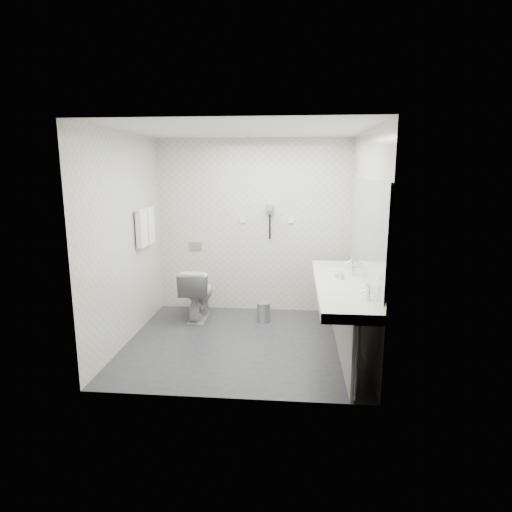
# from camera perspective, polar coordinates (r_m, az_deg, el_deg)

# --- Properties ---
(floor) EXTENTS (2.80, 2.80, 0.00)m
(floor) POSITION_cam_1_polar(r_m,az_deg,el_deg) (5.38, -1.77, -11.31)
(floor) COLOR #2B2B31
(floor) RESTS_ON ground
(ceiling) EXTENTS (2.80, 2.80, 0.00)m
(ceiling) POSITION_cam_1_polar(r_m,az_deg,el_deg) (4.97, -1.96, 16.26)
(ceiling) COLOR silver
(ceiling) RESTS_ON wall_back
(wall_back) EXTENTS (2.80, 0.00, 2.80)m
(wall_back) POSITION_cam_1_polar(r_m,az_deg,el_deg) (6.31, -0.41, 3.90)
(wall_back) COLOR beige
(wall_back) RESTS_ON floor
(wall_front) EXTENTS (2.80, 0.00, 2.80)m
(wall_front) POSITION_cam_1_polar(r_m,az_deg,el_deg) (3.77, -4.28, -1.40)
(wall_front) COLOR beige
(wall_front) RESTS_ON floor
(wall_left) EXTENTS (0.00, 2.60, 2.60)m
(wall_left) POSITION_cam_1_polar(r_m,az_deg,el_deg) (5.38, -16.83, 2.07)
(wall_left) COLOR beige
(wall_left) RESTS_ON floor
(wall_right) EXTENTS (0.00, 2.60, 2.60)m
(wall_right) POSITION_cam_1_polar(r_m,az_deg,el_deg) (5.05, 14.11, 1.62)
(wall_right) COLOR beige
(wall_right) RESTS_ON floor
(vanity_counter) EXTENTS (0.55, 2.20, 0.10)m
(vanity_counter) POSITION_cam_1_polar(r_m,az_deg,el_deg) (4.92, 11.03, -3.88)
(vanity_counter) COLOR silver
(vanity_counter) RESTS_ON floor
(vanity_panel) EXTENTS (0.03, 2.15, 0.75)m
(vanity_panel) POSITION_cam_1_polar(r_m,az_deg,el_deg) (5.05, 11.12, -8.53)
(vanity_panel) COLOR gray
(vanity_panel) RESTS_ON floor
(vanity_post_near) EXTENTS (0.06, 0.06, 0.75)m
(vanity_post_near) POSITION_cam_1_polar(r_m,az_deg,el_deg) (4.10, 13.03, -13.52)
(vanity_post_near) COLOR silver
(vanity_post_near) RESTS_ON floor
(vanity_post_far) EXTENTS (0.06, 0.06, 0.75)m
(vanity_post_far) POSITION_cam_1_polar(r_m,az_deg,el_deg) (6.04, 10.43, -5.15)
(vanity_post_far) COLOR silver
(vanity_post_far) RESTS_ON floor
(mirror) EXTENTS (0.02, 2.20, 1.05)m
(mirror) POSITION_cam_1_polar(r_m,az_deg,el_deg) (4.83, 14.40, 3.55)
(mirror) COLOR #B2BCC6
(mirror) RESTS_ON wall_right
(basin_near) EXTENTS (0.40, 0.31, 0.05)m
(basin_near) POSITION_cam_1_polar(r_m,az_deg,el_deg) (4.29, 11.89, -5.74)
(basin_near) COLOR silver
(basin_near) RESTS_ON vanity_counter
(basin_far) EXTENTS (0.40, 0.31, 0.05)m
(basin_far) POSITION_cam_1_polar(r_m,az_deg,el_deg) (5.54, 10.39, -1.74)
(basin_far) COLOR silver
(basin_far) RESTS_ON vanity_counter
(faucet_near) EXTENTS (0.04, 0.04, 0.15)m
(faucet_near) POSITION_cam_1_polar(r_m,az_deg,el_deg) (4.29, 14.54, -4.60)
(faucet_near) COLOR silver
(faucet_near) RESTS_ON vanity_counter
(faucet_far) EXTENTS (0.04, 0.04, 0.15)m
(faucet_far) POSITION_cam_1_polar(r_m,az_deg,el_deg) (5.54, 12.43, -0.87)
(faucet_far) COLOR silver
(faucet_far) RESTS_ON vanity_counter
(soap_bottle_a) EXTENTS (0.06, 0.06, 0.10)m
(soap_bottle_a) POSITION_cam_1_polar(r_m,az_deg,el_deg) (5.00, 11.23, -2.47)
(soap_bottle_a) COLOR white
(soap_bottle_a) RESTS_ON vanity_counter
(soap_bottle_b) EXTENTS (0.09, 0.09, 0.08)m
(soap_bottle_b) POSITION_cam_1_polar(r_m,az_deg,el_deg) (5.11, 10.67, -2.23)
(soap_bottle_b) COLOR white
(soap_bottle_b) RESTS_ON vanity_counter
(glass_left) EXTENTS (0.07, 0.07, 0.10)m
(glass_left) POSITION_cam_1_polar(r_m,az_deg,el_deg) (5.20, 12.81, -1.96)
(glass_left) COLOR silver
(glass_left) RESTS_ON vanity_counter
(toilet) EXTENTS (0.41, 0.72, 0.73)m
(toilet) POSITION_cam_1_polar(r_m,az_deg,el_deg) (6.13, -7.68, -4.89)
(toilet) COLOR silver
(toilet) RESTS_ON floor
(flush_plate) EXTENTS (0.18, 0.02, 0.12)m
(flush_plate) POSITION_cam_1_polar(r_m,az_deg,el_deg) (6.48, -7.92, 1.31)
(flush_plate) COLOR #B2B5BA
(flush_plate) RESTS_ON wall_back
(pedal_bin) EXTENTS (0.19, 0.19, 0.26)m
(pedal_bin) POSITION_cam_1_polar(r_m,az_deg,el_deg) (6.02, 1.00, -7.46)
(pedal_bin) COLOR #B2B5BA
(pedal_bin) RESTS_ON floor
(bin_lid) EXTENTS (0.18, 0.18, 0.02)m
(bin_lid) POSITION_cam_1_polar(r_m,az_deg,el_deg) (5.98, 1.00, -6.24)
(bin_lid) COLOR #B2B5BA
(bin_lid) RESTS_ON pedal_bin
(towel_rail) EXTENTS (0.02, 0.62, 0.02)m
(towel_rail) POSITION_cam_1_polar(r_m,az_deg,el_deg) (5.84, -14.54, 5.88)
(towel_rail) COLOR silver
(towel_rail) RESTS_ON wall_left
(towel_near) EXTENTS (0.07, 0.24, 0.48)m
(towel_near) POSITION_cam_1_polar(r_m,az_deg,el_deg) (5.73, -14.80, 3.54)
(towel_near) COLOR white
(towel_near) RESTS_ON towel_rail
(towel_far) EXTENTS (0.07, 0.24, 0.48)m
(towel_far) POSITION_cam_1_polar(r_m,az_deg,el_deg) (5.99, -13.89, 3.92)
(towel_far) COLOR white
(towel_far) RESTS_ON towel_rail
(dryer_cradle) EXTENTS (0.10, 0.04, 0.14)m
(dryer_cradle) POSITION_cam_1_polar(r_m,az_deg,el_deg) (6.23, 1.86, 6.12)
(dryer_cradle) COLOR gray
(dryer_cradle) RESTS_ON wall_back
(dryer_barrel) EXTENTS (0.08, 0.14, 0.08)m
(dryer_barrel) POSITION_cam_1_polar(r_m,az_deg,el_deg) (6.16, 1.83, 6.33)
(dryer_barrel) COLOR gray
(dryer_barrel) RESTS_ON dryer_cradle
(dryer_cord) EXTENTS (0.02, 0.02, 0.35)m
(dryer_cord) POSITION_cam_1_polar(r_m,az_deg,el_deg) (6.24, 1.84, 3.82)
(dryer_cord) COLOR black
(dryer_cord) RESTS_ON dryer_cradle
(switch_plate_a) EXTENTS (0.09, 0.02, 0.09)m
(switch_plate_a) POSITION_cam_1_polar(r_m,az_deg,el_deg) (6.30, -1.78, 4.81)
(switch_plate_a) COLOR silver
(switch_plate_a) RESTS_ON wall_back
(switch_plate_b) EXTENTS (0.09, 0.02, 0.09)m
(switch_plate_b) POSITION_cam_1_polar(r_m,az_deg,el_deg) (6.25, 4.62, 4.72)
(switch_plate_b) COLOR silver
(switch_plate_b) RESTS_ON wall_back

